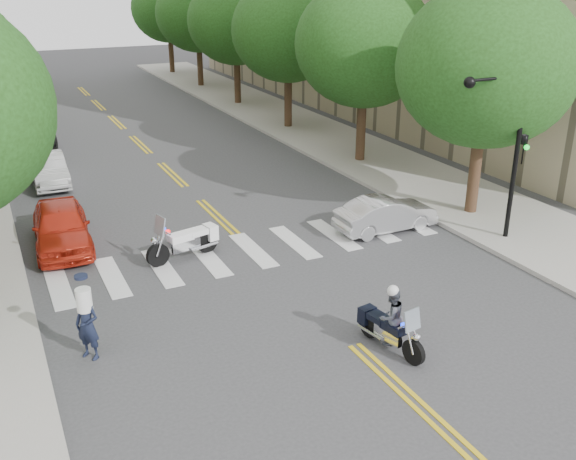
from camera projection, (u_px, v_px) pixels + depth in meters
ground at (354, 345)px, 15.97m from camera, size 140.00×140.00×0.00m
sidewalk_right at (299, 126)px, 38.12m from camera, size 5.00×60.00×0.15m
tree_r_0 at (487, 66)px, 22.43m from camera, size 6.40×6.40×8.45m
tree_r_1 at (365, 44)px, 29.10m from camera, size 6.40×6.40×8.45m
tree_r_2 at (288, 30)px, 35.78m from camera, size 6.40×6.40×8.45m
tree_r_3 at (236, 21)px, 42.45m from camera, size 6.40×6.40×8.45m
tree_r_4 at (197, 14)px, 49.12m from camera, size 6.40×6.40×8.45m
tree_r_5 at (168, 9)px, 55.80m from camera, size 6.40×6.40×8.45m
traffic_signal_pole at (508, 136)px, 20.59m from camera, size 2.82×0.42×6.00m
motorcycle_police at (389, 320)px, 15.57m from camera, size 0.81×2.14×1.74m
motorcycle_parked at (189, 241)px, 20.66m from camera, size 2.53×0.98×1.65m
officer_standing at (87, 325)px, 15.15m from camera, size 0.74×0.77×1.77m
convertible at (386, 214)px, 22.79m from camera, size 3.77×1.35×1.24m
parked_car_a at (61, 226)px, 21.33m from camera, size 2.09×4.55×1.51m
parked_car_b at (48, 170)px, 27.74m from camera, size 1.41×4.02×1.32m
parked_car_c at (16, 159)px, 29.47m from camera, size 2.23×4.49×1.22m
parked_car_d at (31, 131)px, 34.03m from camera, size 2.25×5.20×1.49m
parked_car_e at (3, 117)px, 37.81m from camera, size 1.46×3.56×1.21m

